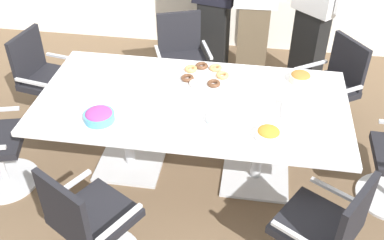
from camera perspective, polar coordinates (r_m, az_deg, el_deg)
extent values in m
cube|color=brown|center=(3.98, 0.00, -6.37)|extent=(10.00, 10.00, 0.01)
cube|color=white|center=(3.51, 0.00, 2.34)|extent=(2.40, 1.20, 0.04)
cube|color=silver|center=(4.07, -7.71, -5.30)|extent=(0.56, 0.56, 0.02)
cylinder|color=silver|center=(3.84, -8.14, -1.37)|extent=(0.09, 0.09, 0.69)
cube|color=silver|center=(3.94, 7.98, -6.99)|extent=(0.56, 0.56, 0.02)
cylinder|color=silver|center=(3.71, 8.44, -3.03)|extent=(0.09, 0.09, 0.69)
cylinder|color=silver|center=(4.17, -22.36, -7.09)|extent=(0.66, 0.66, 0.02)
cylinder|color=silver|center=(4.04, -23.06, -4.89)|extent=(0.05, 0.05, 0.41)
cylinder|color=silver|center=(3.25, -11.56, -14.48)|extent=(0.05, 0.05, 0.41)
cube|color=black|center=(3.08, -12.09, -11.79)|extent=(0.63, 0.63, 0.06)
cube|color=black|center=(2.83, -15.96, -10.93)|extent=(0.40, 0.25, 0.42)
cube|color=silver|center=(3.13, -15.33, -8.05)|extent=(0.21, 0.33, 0.02)
cube|color=silver|center=(2.85, -9.11, -12.69)|extent=(0.21, 0.33, 0.02)
cube|color=black|center=(3.06, 15.33, -12.81)|extent=(0.63, 0.63, 0.06)
cube|color=black|center=(2.85, 19.88, -11.54)|extent=(0.26, 0.39, 0.42)
cube|color=silver|center=(2.82, 13.34, -14.30)|extent=(0.33, 0.22, 0.02)
cube|color=silver|center=(3.14, 17.79, -8.61)|extent=(0.33, 0.22, 0.02)
cylinder|color=silver|center=(4.58, 15.50, -0.88)|extent=(0.75, 0.75, 0.02)
cylinder|color=silver|center=(4.46, 15.95, 1.29)|extent=(0.05, 0.05, 0.41)
cube|color=black|center=(4.33, 16.47, 3.79)|extent=(0.64, 0.64, 0.06)
cube|color=black|center=(4.34, 19.19, 7.02)|extent=(0.28, 0.39, 0.42)
cube|color=silver|center=(4.12, 18.82, 3.43)|extent=(0.32, 0.23, 0.02)
cube|color=silver|center=(4.42, 14.80, 6.70)|extent=(0.32, 0.23, 0.02)
cylinder|color=silver|center=(4.80, -1.05, 2.60)|extent=(0.70, 0.70, 0.02)
cylinder|color=silver|center=(4.68, -1.08, 4.77)|extent=(0.05, 0.05, 0.41)
cube|color=black|center=(4.56, -1.11, 7.24)|extent=(0.59, 0.59, 0.06)
cube|color=black|center=(4.63, -1.66, 11.09)|extent=(0.42, 0.19, 0.42)
cube|color=silver|center=(4.54, 1.94, 8.86)|extent=(0.16, 0.35, 0.02)
cube|color=silver|center=(4.46, -4.25, 8.22)|extent=(0.16, 0.35, 0.02)
cylinder|color=silver|center=(4.72, -16.40, 0.24)|extent=(0.63, 0.63, 0.02)
cylinder|color=silver|center=(4.60, -16.86, 2.38)|extent=(0.05, 0.05, 0.41)
cube|color=black|center=(4.48, -17.38, 4.82)|extent=(0.54, 0.54, 0.06)
cube|color=black|center=(4.48, -20.17, 7.81)|extent=(0.12, 0.44, 0.42)
cube|color=silver|center=(4.59, -15.98, 7.66)|extent=(0.37, 0.10, 0.02)
cube|color=silver|center=(4.26, -19.47, 4.46)|extent=(0.37, 0.10, 0.02)
cube|color=black|center=(5.14, 2.69, 10.36)|extent=(0.36, 0.26, 0.84)
cube|color=brown|center=(4.99, 7.56, 9.50)|extent=(0.33, 0.21, 0.88)
cube|color=black|center=(5.00, 14.43, 8.59)|extent=(0.37, 0.36, 0.87)
cylinder|color=white|center=(3.14, 9.61, -1.94)|extent=(0.17, 0.17, 0.07)
ellipsoid|color=orange|center=(3.12, 9.68, -1.46)|extent=(0.15, 0.15, 0.06)
cylinder|color=#4C9EC6|center=(3.34, -11.65, 0.39)|extent=(0.22, 0.22, 0.06)
ellipsoid|color=#9E3D8E|center=(3.32, -11.71, 0.81)|extent=(0.20, 0.20, 0.05)
cylinder|color=beige|center=(3.81, 13.52, 5.14)|extent=(0.17, 0.17, 0.06)
ellipsoid|color=#AD702D|center=(3.79, 13.59, 5.54)|extent=(0.15, 0.15, 0.06)
cylinder|color=white|center=(3.77, 1.59, 5.44)|extent=(0.39, 0.39, 0.01)
torus|color=tan|center=(3.76, 3.88, 5.67)|extent=(0.11, 0.11, 0.03)
torus|color=tan|center=(3.85, 3.01, 6.60)|extent=(0.11, 0.11, 0.03)
torus|color=brown|center=(3.88, 1.23, 6.87)|extent=(0.11, 0.11, 0.03)
torus|color=tan|center=(3.84, -0.15, 6.49)|extent=(0.11, 0.11, 0.03)
torus|color=brown|center=(3.71, -0.59, 5.34)|extent=(0.11, 0.11, 0.03)
torus|color=white|center=(3.64, 0.47, 4.66)|extent=(0.11, 0.11, 0.03)
torus|color=brown|center=(3.65, 2.78, 4.65)|extent=(0.11, 0.11, 0.03)
cylinder|color=white|center=(3.28, 3.39, -0.15)|extent=(0.18, 0.18, 0.01)
cylinder|color=silver|center=(3.27, 3.40, -0.06)|extent=(0.18, 0.18, 0.01)
cylinder|color=white|center=(3.27, 3.40, 0.02)|extent=(0.18, 0.18, 0.01)
cylinder|color=silver|center=(3.27, 3.41, 0.10)|extent=(0.18, 0.18, 0.01)
cylinder|color=white|center=(3.26, 3.41, 0.19)|extent=(0.18, 0.18, 0.01)
cylinder|color=silver|center=(3.26, 3.41, 0.27)|extent=(0.18, 0.18, 0.01)
cylinder|color=white|center=(3.26, 3.42, 0.35)|extent=(0.18, 0.18, 0.01)
cube|color=white|center=(3.42, 12.88, 1.30)|extent=(0.19, 0.19, 0.06)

